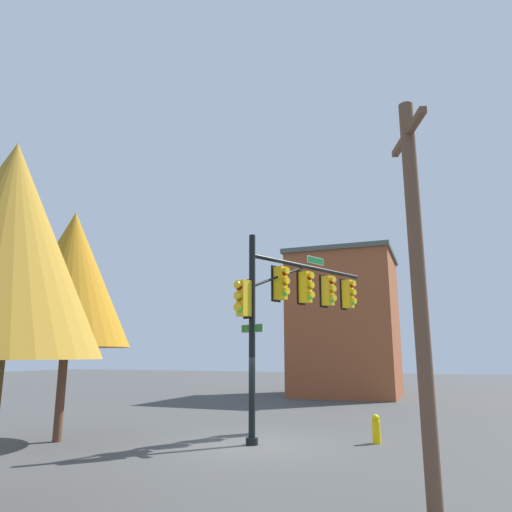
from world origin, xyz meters
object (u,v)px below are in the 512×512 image
utility_pole (419,285)px  brick_building (345,323)px  tree_near (70,278)px  signal_pole_assembly (296,298)px  tree_mid (6,247)px  fire_hydrant (376,429)px

utility_pole → brick_building: 23.72m
tree_near → brick_building: bearing=-15.2°
utility_pole → tree_near: tree_near is taller
signal_pole_assembly → tree_mid: size_ratio=0.98×
fire_hydrant → brick_building: size_ratio=0.09×
fire_hydrant → tree_mid: size_ratio=0.13×
fire_hydrant → tree_near: 10.69m
utility_pole → tree_mid: 7.35m
signal_pole_assembly → tree_near: size_ratio=0.87×
signal_pole_assembly → tree_mid: 9.74m
tree_mid → brick_building: bearing=-3.3°
fire_hydrant → tree_near: bearing=109.1°
utility_pole → brick_building: brick_building is taller
tree_mid → brick_building: (25.58, -1.48, 0.21)m
signal_pole_assembly → utility_pole: (-6.87, -4.19, -0.75)m
brick_building → tree_mid: bearing=176.7°
signal_pole_assembly → fire_hydrant: signal_pole_assembly is taller
fire_hydrant → tree_mid: (-9.00, 5.22, 4.05)m
tree_mid → fire_hydrant: bearing=-30.1°
signal_pole_assembly → tree_mid: bearing=164.0°
fire_hydrant → brick_building: brick_building is taller
brick_building → fire_hydrant: bearing=-167.3°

